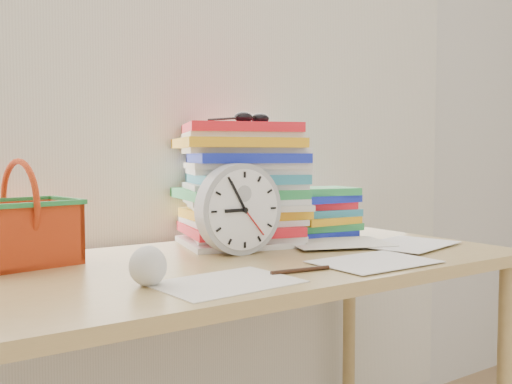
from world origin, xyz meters
TOP-DOWN VIEW (x-y plane):
  - curtain at (0.00, 1.98)m, footprint 2.40×0.01m
  - desk at (0.00, 1.60)m, footprint 1.40×0.70m
  - paper_stack at (0.13, 1.80)m, footprint 0.42×0.37m
  - clock at (0.03, 1.65)m, footprint 0.23×0.05m
  - sunglasses at (0.16, 1.78)m, footprint 0.17×0.15m
  - book_stack at (0.40, 1.79)m, footprint 0.28×0.22m
  - basket at (-0.46, 1.81)m, footprint 0.27×0.22m
  - crumpled_ball at (-0.31, 1.45)m, footprint 0.08×0.08m
  - pen at (0.02, 1.39)m, footprint 0.14×0.03m
  - scattered_papers at (0.00, 1.60)m, footprint 1.26×0.42m

SIDE VIEW (x-z plane):
  - desk at x=0.00m, z-range 0.30..1.05m
  - pen at x=0.02m, z-range 0.75..0.76m
  - scattered_papers at x=0.00m, z-range 0.75..0.77m
  - crumpled_ball at x=-0.31m, z-range 0.75..0.83m
  - book_stack at x=0.40m, z-range 0.75..0.90m
  - clock at x=0.03m, z-range 0.75..0.98m
  - basket at x=-0.46m, z-range 0.75..0.99m
  - paper_stack at x=0.13m, z-range 0.75..1.09m
  - sunglasses at x=0.16m, z-range 1.09..1.12m
  - curtain at x=0.00m, z-range 0.05..2.55m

